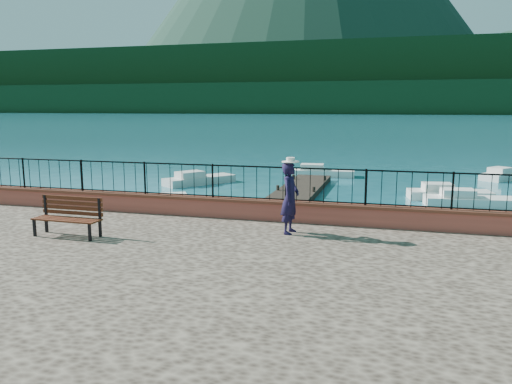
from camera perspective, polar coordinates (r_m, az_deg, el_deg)
The scene contains 15 objects.
ground at distance 11.15m, azimuth 0.79°, elevation -13.63°, with size 2000.00×2000.00×0.00m, color #19596B.
parapet at distance 14.15m, azimuth 4.61°, elevation -2.24°, with size 28.00×0.46×0.58m, color #B44E41.
railing at distance 14.01m, azimuth 4.65°, elevation 0.83°, with size 27.00×0.05×0.95m, color black.
dock at distance 22.78m, azimuth 3.58°, elevation -1.06°, with size 2.00×16.00×0.30m, color #2D231C.
far_forest at distance 309.94m, azimuth 15.23°, elevation 10.29°, with size 900.00×60.00×18.00m, color black.
foothills at distance 370.32m, azimuth 15.40°, elevation 12.16°, with size 900.00×120.00×44.00m, color black.
park_bench at distance 13.39m, azimuth -20.68°, elevation -3.51°, with size 1.77×0.61×0.98m.
person at distance 12.72m, azimuth 3.92°, elevation -0.69°, with size 0.67×0.44×1.84m, color black.
hat at distance 12.58m, azimuth 3.97°, elevation 3.70°, with size 0.44×0.44×0.12m, color white.
boat_0 at distance 21.42m, azimuth -8.15°, elevation -1.16°, with size 3.58×1.30×0.80m, color silver.
boat_1 at distance 24.24m, azimuth 23.42°, elevation -0.60°, with size 3.98×1.30×0.80m, color silver.
boat_2 at distance 25.71m, azimuth 21.26°, elevation 0.10°, with size 3.83×1.30×0.80m, color silver.
boat_3 at distance 28.94m, azimuth -6.47°, elevation 1.72°, with size 4.22×1.30×0.80m, color silver.
boat_4 at distance 32.15m, azimuth 7.52°, elevation 2.50°, with size 4.09×1.30×0.80m, color silver.
boat_5 at distance 34.12m, azimuth 26.54°, elevation 1.97°, with size 3.47×1.30×0.80m, color silver.
Camera 1 is at (2.58, -9.90, 4.43)m, focal length 35.00 mm.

